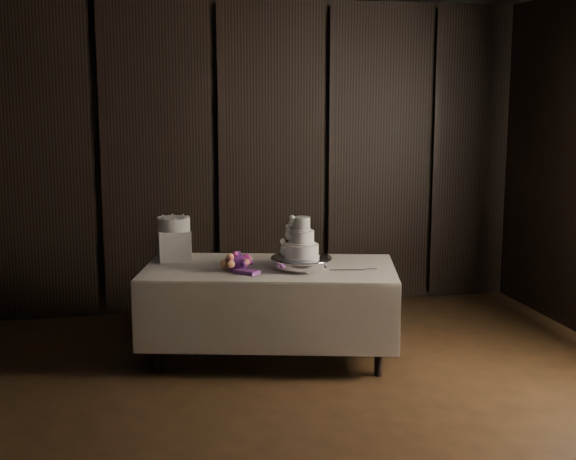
{
  "coord_description": "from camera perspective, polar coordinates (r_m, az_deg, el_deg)",
  "views": [
    {
      "loc": [
        -1.0,
        -4.2,
        2.15
      ],
      "look_at": [
        0.32,
        1.92,
        1.05
      ],
      "focal_mm": 50.0,
      "sensor_mm": 36.0,
      "label": 1
    }
  ],
  "objects": [
    {
      "name": "bouquet",
      "position": [
        6.24,
        -3.58,
        -2.34
      ],
      "size": [
        0.48,
        0.48,
        0.19
      ],
      "primitive_type": null,
      "rotation": [
        0.0,
        0.0,
        -0.81
      ],
      "color": "#E05463",
      "rests_on": "display_table"
    },
    {
      "name": "box_pedestal",
      "position": [
        6.68,
        -8.1,
        -1.07
      ],
      "size": [
        0.26,
        0.26,
        0.25
      ],
      "primitive_type": "cube",
      "rotation": [
        0.0,
        0.0,
        0.02
      ],
      "color": "white",
      "rests_on": "display_table"
    },
    {
      "name": "display_table",
      "position": [
        6.47,
        -1.3,
        -5.58
      ],
      "size": [
        2.19,
        1.51,
        0.76
      ],
      "rotation": [
        0.0,
        0.0,
        -0.25
      ],
      "color": "beige",
      "rests_on": "ground"
    },
    {
      "name": "cake_knife",
      "position": [
        6.25,
        4.24,
        -2.86
      ],
      "size": [
        0.37,
        0.09,
        0.01
      ],
      "primitive_type": "cube",
      "rotation": [
        0.0,
        0.0,
        -0.19
      ],
      "color": "silver",
      "rests_on": "display_table"
    },
    {
      "name": "cake_stand",
      "position": [
        6.3,
        0.96,
        -2.37
      ],
      "size": [
        0.62,
        0.62,
        0.09
      ],
      "primitive_type": "cylinder",
      "rotation": [
        0.0,
        0.0,
        0.36
      ],
      "color": "silver",
      "rests_on": "display_table"
    },
    {
      "name": "wedding_cake",
      "position": [
        6.25,
        0.78,
        -0.86
      ],
      "size": [
        0.3,
        0.27,
        0.32
      ],
      "rotation": [
        0.0,
        0.0,
        -0.17
      ],
      "color": "white",
      "rests_on": "cake_stand"
    },
    {
      "name": "room",
      "position": [
        4.37,
        1.2,
        1.39
      ],
      "size": [
        6.08,
        7.08,
        3.08
      ],
      "color": "black",
      "rests_on": "ground"
    },
    {
      "name": "small_cake",
      "position": [
        6.64,
        -8.13,
        0.44
      ],
      "size": [
        0.35,
        0.35,
        0.11
      ],
      "primitive_type": "cylinder",
      "rotation": [
        0.0,
        0.0,
        0.38
      ],
      "color": "white",
      "rests_on": "box_pedestal"
    }
  ]
}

